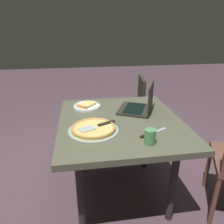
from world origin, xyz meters
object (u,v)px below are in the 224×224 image
pizza_plate (87,106)px  chair_far (132,106)px  dining_table (120,129)px  pizza_tray (94,128)px  drink_cup (150,136)px  table_knife (151,133)px  laptop (139,106)px

pizza_plate → chair_far: chair_far is taller
chair_far → dining_table: bearing=-19.6°
pizza_tray → chair_far: bearing=152.7°
drink_cup → pizza_plate: bearing=-152.6°
table_knife → drink_cup: drink_cup is taller
dining_table → laptop: (-0.15, 0.19, 0.12)m
dining_table → pizza_plate: pizza_plate is taller
pizza_plate → table_knife: pizza_plate is taller
dining_table → laptop: laptop is taller
laptop → table_knife: size_ratio=1.73×
dining_table → chair_far: (-0.85, 0.30, -0.15)m
pizza_plate → table_knife: (0.56, 0.40, -0.01)m
drink_cup → chair_far: (-1.23, 0.19, -0.27)m
chair_far → pizza_tray: bearing=-27.3°
dining_table → table_knife: size_ratio=4.71×
pizza_plate → drink_cup: size_ratio=2.47×
pizza_plate → drink_cup: (0.67, 0.35, 0.04)m
dining_table → laptop: bearing=127.9°
drink_cup → chair_far: 1.27m
dining_table → drink_cup: drink_cup is taller
chair_far → table_knife: bearing=-7.5°
laptop → pizza_plate: (-0.15, -0.43, -0.03)m
table_knife → drink_cup: 0.13m
table_knife → drink_cup: bearing=-22.3°
pizza_plate → pizza_tray: (0.45, 0.03, 0.00)m
laptop → pizza_tray: (0.30, -0.40, -0.03)m
pizza_plate → pizza_tray: size_ratio=0.69×
drink_cup → pizza_tray: bearing=-124.8°
pizza_plate → pizza_tray: bearing=3.2°
dining_table → chair_far: chair_far is taller
drink_cup → table_knife: bearing=157.7°
laptop → pizza_plate: laptop is taller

